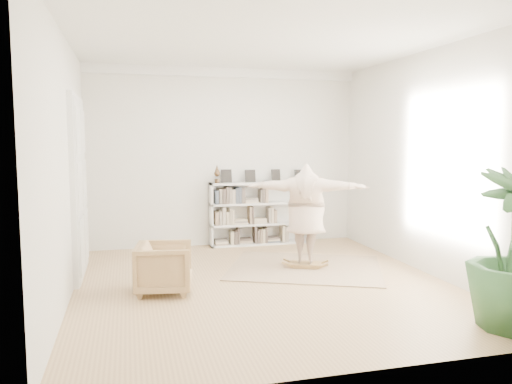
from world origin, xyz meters
TOP-DOWN VIEW (x-y plane):
  - floor at (0.00, 0.00)m, footprint 6.00×6.00m
  - room_shell at (0.00, 2.94)m, footprint 6.00×6.00m
  - doors at (-2.70, 1.30)m, footprint 0.09×1.78m
  - bookshelf at (0.74, 2.82)m, footprint 2.20×0.35m
  - armchair at (-1.47, -0.04)m, footprint 0.89×0.87m
  - rug at (0.93, 0.72)m, footprint 3.09×2.84m
  - rocker_board at (0.93, 0.72)m, footprint 0.62×0.51m
  - person at (0.93, 0.72)m, footprint 2.11×1.34m

SIDE VIEW (x-z plane):
  - floor at x=0.00m, z-range 0.00..0.00m
  - rug at x=0.93m, z-range 0.00..0.02m
  - rocker_board at x=0.93m, z-range 0.01..0.13m
  - armchair at x=-1.47m, z-range 0.00..0.71m
  - bookshelf at x=0.74m, z-range -0.18..1.46m
  - person at x=0.93m, z-range 0.13..1.81m
  - doors at x=-2.70m, z-range -0.06..2.86m
  - room_shell at x=0.00m, z-range 0.51..6.51m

